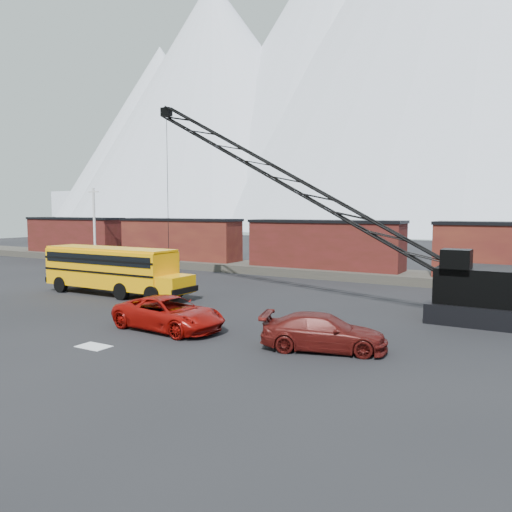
{
  "coord_description": "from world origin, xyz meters",
  "views": [
    {
      "loc": [
        16.71,
        -18.18,
        5.68
      ],
      "look_at": [
        1.85,
        7.13,
        3.0
      ],
      "focal_mm": 35.0,
      "sensor_mm": 36.0,
      "label": 1
    }
  ],
  "objects": [
    {
      "name": "crawler_crane",
      "position": [
        4.36,
        9.66,
        6.69
      ],
      "size": [
        24.35,
        4.2,
        13.1
      ],
      "color": "black",
      "rests_on": "ground"
    },
    {
      "name": "boxcar_west_near",
      "position": [
        -16.0,
        22.0,
        2.76
      ],
      "size": [
        13.7,
        3.1,
        4.17
      ],
      "color": "#491614",
      "rests_on": "gravel_berm"
    },
    {
      "name": "snow_patch",
      "position": [
        0.5,
        -4.0,
        0.01
      ],
      "size": [
        1.4,
        0.9,
        0.02
      ],
      "primitive_type": "cube",
      "color": "silver",
      "rests_on": "ground"
    },
    {
      "name": "gravel_berm",
      "position": [
        0.0,
        22.0,
        0.35
      ],
      "size": [
        120.0,
        5.0,
        0.7
      ],
      "primitive_type": "cube",
      "color": "#4B463D",
      "rests_on": "ground"
    },
    {
      "name": "red_pickup",
      "position": [
        1.28,
        -0.09,
        0.8
      ],
      "size": [
        5.9,
        3.06,
        1.59
      ],
      "primitive_type": "imported",
      "rotation": [
        0.0,
        0.0,
        1.5
      ],
      "color": "#900B06",
      "rests_on": "ground"
    },
    {
      "name": "ground",
      "position": [
        0.0,
        0.0,
        0.0
      ],
      "size": [
        160.0,
        160.0,
        0.0
      ],
      "primitive_type": "plane",
      "color": "black",
      "rests_on": "ground"
    },
    {
      "name": "maroon_suv",
      "position": [
        8.99,
        0.41,
        0.74
      ],
      "size": [
        5.49,
        3.48,
        1.48
      ],
      "primitive_type": "imported",
      "rotation": [
        0.0,
        0.0,
        1.87
      ],
      "color": "#4E100D",
      "rests_on": "ground"
    },
    {
      "name": "utility_pole",
      "position": [
        -24.0,
        18.0,
        4.15
      ],
      "size": [
        1.4,
        0.24,
        8.0
      ],
      "color": "silver",
      "rests_on": "ground"
    },
    {
      "name": "boxcar_mid",
      "position": [
        0.0,
        22.0,
        2.76
      ],
      "size": [
        13.7,
        3.1,
        4.17
      ],
      "color": "#561918",
      "rests_on": "gravel_berm"
    },
    {
      "name": "school_bus",
      "position": [
        -8.45,
        5.71,
        1.79
      ],
      "size": [
        11.65,
        2.65,
        3.19
      ],
      "color": "#F1A105",
      "rests_on": "ground"
    },
    {
      "name": "boxcar_west_far",
      "position": [
        -32.0,
        22.0,
        2.76
      ],
      "size": [
        13.7,
        3.1,
        4.17
      ],
      "color": "#561918",
      "rests_on": "gravel_berm"
    }
  ]
}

